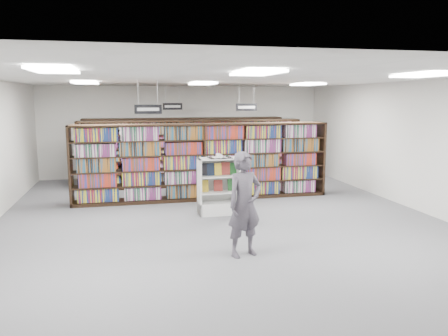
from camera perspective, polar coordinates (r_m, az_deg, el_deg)
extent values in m
plane|color=#525358|center=(10.27, -0.77, -6.55)|extent=(12.00, 12.00, 0.00)
cube|color=silver|center=(9.91, -0.81, 11.58)|extent=(10.00, 12.00, 0.10)
cube|color=silver|center=(15.86, -5.25, 4.80)|extent=(10.00, 0.10, 3.20)
cube|color=silver|center=(4.36, 15.66, -6.70)|extent=(10.00, 0.10, 3.20)
cube|color=silver|center=(12.02, 23.26, 2.76)|extent=(0.10, 12.00, 3.20)
cube|color=black|center=(11.98, -2.74, 0.82)|extent=(7.00, 0.60, 2.10)
cube|color=maroon|center=(11.98, -2.74, 0.82)|extent=(6.88, 0.42, 1.98)
cube|color=black|center=(13.94, -4.15, 1.96)|extent=(7.00, 0.60, 2.10)
cube|color=maroon|center=(13.94, -4.15, 1.96)|extent=(6.88, 0.42, 1.98)
cube|color=black|center=(15.61, -5.08, 2.71)|extent=(7.00, 0.60, 2.10)
cube|color=maroon|center=(15.61, -5.08, 2.71)|extent=(6.88, 0.42, 1.98)
cylinder|color=#B2B2B7|center=(10.69, -11.17, 9.67)|extent=(0.01, 0.01, 0.58)
cylinder|color=#B2B2B7|center=(10.72, -8.70, 9.73)|extent=(0.01, 0.01, 0.58)
cube|color=black|center=(10.70, -9.87, 7.56)|extent=(0.65, 0.02, 0.22)
cube|color=silver|center=(10.69, -9.87, 7.56)|extent=(0.52, 0.00, 0.08)
cylinder|color=#B2B2B7|center=(13.11, 2.00, 9.68)|extent=(0.01, 0.01, 0.58)
cylinder|color=#B2B2B7|center=(13.23, 3.93, 9.66)|extent=(0.01, 0.01, 0.58)
cube|color=black|center=(13.17, 2.95, 7.93)|extent=(0.65, 0.02, 0.22)
cube|color=silver|center=(13.16, 2.97, 7.93)|extent=(0.52, 0.00, 0.08)
cylinder|color=#B2B2B7|center=(14.75, -7.66, 9.53)|extent=(0.01, 0.01, 0.58)
cylinder|color=#B2B2B7|center=(14.79, -5.88, 9.56)|extent=(0.01, 0.01, 0.58)
cube|color=black|center=(14.77, -6.73, 8.00)|extent=(0.65, 0.02, 0.22)
cube|color=silver|center=(14.76, -6.73, 8.00)|extent=(0.52, 0.00, 0.08)
cube|color=white|center=(6.77, -21.34, 11.83)|extent=(0.60, 1.20, 0.04)
cube|color=white|center=(7.00, 4.32, 12.30)|extent=(0.60, 1.20, 0.04)
cube|color=white|center=(8.37, 24.76, 10.97)|extent=(0.60, 1.20, 0.04)
cube|color=white|center=(11.74, -17.67, 10.57)|extent=(0.60, 1.20, 0.04)
cube|color=white|center=(11.87, -2.82, 10.95)|extent=(0.60, 1.20, 0.04)
cube|color=white|center=(12.73, 10.85, 10.67)|extent=(0.60, 1.20, 0.04)
cube|color=white|center=(10.60, -0.71, -5.23)|extent=(0.99, 0.51, 0.29)
cube|color=white|center=(10.39, -3.24, -2.49)|extent=(0.05, 0.49, 1.37)
cube|color=white|center=(10.60, 1.77, -2.26)|extent=(0.05, 0.49, 1.37)
cube|color=white|center=(10.70, -0.98, -2.14)|extent=(0.98, 0.05, 1.37)
cube|color=white|center=(10.37, -0.72, 1.25)|extent=(0.99, 0.51, 0.03)
cube|color=white|center=(10.51, -0.71, -3.16)|extent=(0.91, 0.46, 0.02)
cube|color=white|center=(10.44, -0.71, -1.06)|extent=(0.91, 0.46, 0.02)
cube|color=black|center=(10.38, -2.77, -0.23)|extent=(0.20, 0.07, 0.30)
cube|color=black|center=(10.42, -1.77, -0.19)|extent=(0.20, 0.07, 0.30)
cube|color=yellow|center=(10.46, -0.78, -0.15)|extent=(0.20, 0.07, 0.30)
cube|color=maroon|center=(10.50, 0.21, -0.12)|extent=(0.20, 0.07, 0.30)
cube|color=#1B5621|center=(10.55, 1.18, -0.08)|extent=(0.20, 0.07, 0.30)
cube|color=yellow|center=(10.46, -2.64, -2.40)|extent=(0.22, 0.06, 0.28)
cube|color=maroon|center=(10.53, -0.77, -2.31)|extent=(0.22, 0.06, 0.28)
cube|color=#1B5621|center=(10.61, 1.07, -2.23)|extent=(0.22, 0.06, 0.28)
cube|color=black|center=(10.33, -0.52, 1.34)|extent=(0.57, 0.36, 0.01)
cube|color=white|center=(10.30, -1.24, 1.37)|extent=(0.27, 0.31, 0.05)
cube|color=white|center=(10.35, 0.20, 1.42)|extent=(0.26, 0.31, 0.07)
cylinder|color=white|center=(10.32, -0.63, 1.62)|extent=(0.12, 0.29, 0.10)
imported|color=#49444E|center=(7.67, 2.72, -4.76)|extent=(0.78, 0.64, 1.86)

